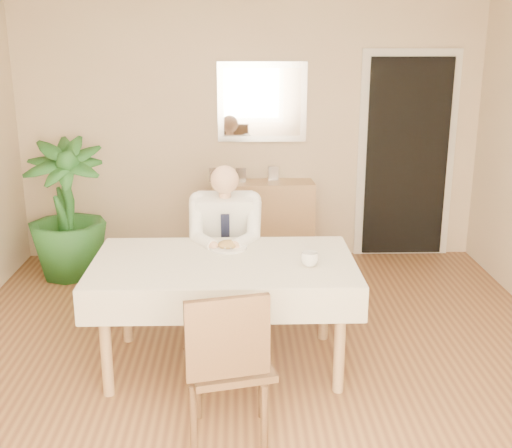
{
  "coord_description": "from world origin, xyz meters",
  "views": [
    {
      "loc": [
        -0.12,
        -3.77,
        2.16
      ],
      "look_at": [
        0.0,
        0.35,
        0.95
      ],
      "focal_mm": 45.0,
      "sensor_mm": 36.0,
      "label": 1
    }
  ],
  "objects_px": {
    "chair_far": "(226,252)",
    "sideboard": "(262,221)",
    "dining_table": "(224,272)",
    "coffee_mug": "(310,259)",
    "seated_man": "(225,241)",
    "potted_palm": "(66,210)",
    "chair_near": "(228,360)"
  },
  "relations": [
    {
      "from": "dining_table",
      "to": "seated_man",
      "type": "distance_m",
      "value": 0.59
    },
    {
      "from": "sideboard",
      "to": "potted_palm",
      "type": "bearing_deg",
      "value": -170.84
    },
    {
      "from": "coffee_mug",
      "to": "sideboard",
      "type": "relative_size",
      "value": 0.11
    },
    {
      "from": "dining_table",
      "to": "chair_near",
      "type": "xyz_separation_m",
      "value": [
        0.04,
        -0.91,
        -0.15
      ]
    },
    {
      "from": "dining_table",
      "to": "sideboard",
      "type": "bearing_deg",
      "value": 81.1
    },
    {
      "from": "chair_near",
      "to": "sideboard",
      "type": "xyz_separation_m",
      "value": [
        0.3,
        3.05,
        -0.12
      ]
    },
    {
      "from": "chair_near",
      "to": "coffee_mug",
      "type": "xyz_separation_m",
      "value": [
        0.51,
        0.79,
        0.28
      ]
    },
    {
      "from": "potted_palm",
      "to": "dining_table",
      "type": "bearing_deg",
      "value": -49.8
    },
    {
      "from": "coffee_mug",
      "to": "sideboard",
      "type": "distance_m",
      "value": 2.3
    },
    {
      "from": "chair_near",
      "to": "potted_palm",
      "type": "xyz_separation_m",
      "value": [
        -1.52,
        2.66,
        0.12
      ]
    },
    {
      "from": "chair_near",
      "to": "dining_table",
      "type": "bearing_deg",
      "value": 79.37
    },
    {
      "from": "dining_table",
      "to": "seated_man",
      "type": "bearing_deg",
      "value": 90.05
    },
    {
      "from": "chair_far",
      "to": "seated_man",
      "type": "height_order",
      "value": "seated_man"
    },
    {
      "from": "dining_table",
      "to": "sideboard",
      "type": "xyz_separation_m",
      "value": [
        0.34,
        2.13,
        -0.27
      ]
    },
    {
      "from": "chair_near",
      "to": "coffee_mug",
      "type": "distance_m",
      "value": 0.98
    },
    {
      "from": "chair_far",
      "to": "coffee_mug",
      "type": "distance_m",
      "value": 1.18
    },
    {
      "from": "dining_table",
      "to": "seated_man",
      "type": "height_order",
      "value": "seated_man"
    },
    {
      "from": "coffee_mug",
      "to": "chair_near",
      "type": "bearing_deg",
      "value": -122.84
    },
    {
      "from": "chair_near",
      "to": "coffee_mug",
      "type": "height_order",
      "value": "chair_near"
    },
    {
      "from": "chair_near",
      "to": "seated_man",
      "type": "xyz_separation_m",
      "value": [
        -0.04,
        1.5,
        0.17
      ]
    },
    {
      "from": "seated_man",
      "to": "sideboard",
      "type": "bearing_deg",
      "value": 77.7
    },
    {
      "from": "sideboard",
      "to": "potted_palm",
      "type": "relative_size",
      "value": 0.78
    },
    {
      "from": "seated_man",
      "to": "potted_palm",
      "type": "distance_m",
      "value": 1.87
    },
    {
      "from": "dining_table",
      "to": "coffee_mug",
      "type": "bearing_deg",
      "value": -12.64
    },
    {
      "from": "chair_far",
      "to": "sideboard",
      "type": "relative_size",
      "value": 0.91
    },
    {
      "from": "chair_far",
      "to": "potted_palm",
      "type": "bearing_deg",
      "value": 146.58
    },
    {
      "from": "seated_man",
      "to": "potted_palm",
      "type": "relative_size",
      "value": 0.97
    },
    {
      "from": "seated_man",
      "to": "coffee_mug",
      "type": "relative_size",
      "value": 10.97
    },
    {
      "from": "sideboard",
      "to": "dining_table",
      "type": "bearing_deg",
      "value": -101.9
    },
    {
      "from": "coffee_mug",
      "to": "sideboard",
      "type": "height_order",
      "value": "coffee_mug"
    },
    {
      "from": "dining_table",
      "to": "potted_palm",
      "type": "height_order",
      "value": "potted_palm"
    },
    {
      "from": "sideboard",
      "to": "potted_palm",
      "type": "height_order",
      "value": "potted_palm"
    }
  ]
}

